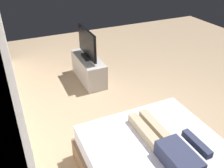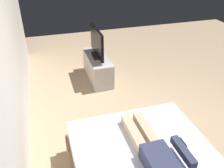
% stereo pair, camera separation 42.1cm
% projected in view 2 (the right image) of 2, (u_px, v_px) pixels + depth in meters
% --- Properties ---
extents(ground_plane, '(10.00, 10.00, 0.00)m').
position_uv_depth(ground_plane, '(150.00, 133.00, 3.70)').
color(ground_plane, tan).
extents(back_wall, '(6.40, 0.10, 2.80)m').
position_uv_depth(back_wall, '(5.00, 53.00, 2.86)').
color(back_wall, silver).
rests_on(back_wall, ground).
extents(person, '(1.26, 0.46, 0.18)m').
position_uv_depth(person, '(156.00, 155.00, 2.51)').
color(person, '#2D334C').
rests_on(person, bed).
extents(remote, '(0.15, 0.04, 0.02)m').
position_uv_depth(remote, '(182.00, 142.00, 2.77)').
color(remote, black).
rests_on(remote, bed).
extents(tv_stand, '(1.10, 0.40, 0.50)m').
position_uv_depth(tv_stand, '(98.00, 68.00, 5.06)').
color(tv_stand, '#B7B2AD').
rests_on(tv_stand, ground).
extents(tv, '(0.88, 0.20, 0.59)m').
position_uv_depth(tv, '(97.00, 43.00, 4.79)').
color(tv, black).
rests_on(tv, tv_stand).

